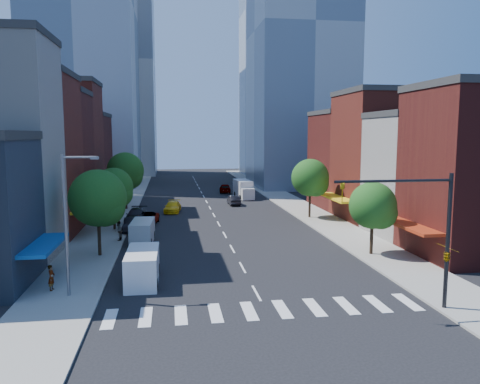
# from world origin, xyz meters

# --- Properties ---
(ground) EXTENTS (220.00, 220.00, 0.00)m
(ground) POSITION_xyz_m (0.00, 0.00, 0.00)
(ground) COLOR black
(ground) RESTS_ON ground
(sidewalk_left) EXTENTS (5.00, 120.00, 0.15)m
(sidewalk_left) POSITION_xyz_m (-12.50, 40.00, 0.07)
(sidewalk_left) COLOR gray
(sidewalk_left) RESTS_ON ground
(sidewalk_right) EXTENTS (5.00, 120.00, 0.15)m
(sidewalk_right) POSITION_xyz_m (12.50, 40.00, 0.07)
(sidewalk_right) COLOR gray
(sidewalk_right) RESTS_ON ground
(crosswalk) EXTENTS (19.00, 3.00, 0.01)m
(crosswalk) POSITION_xyz_m (0.00, -3.00, 0.01)
(crosswalk) COLOR silver
(crosswalk) RESTS_ON ground
(bldg_left_2) EXTENTS (12.00, 9.00, 16.00)m
(bldg_left_2) POSITION_xyz_m (-21.00, 20.50, 8.00)
(bldg_left_2) COLOR maroon
(bldg_left_2) RESTS_ON ground
(bldg_left_3) EXTENTS (12.00, 8.00, 15.00)m
(bldg_left_3) POSITION_xyz_m (-21.00, 29.00, 7.50)
(bldg_left_3) COLOR #4B1512
(bldg_left_3) RESTS_ON ground
(bldg_left_4) EXTENTS (12.00, 9.00, 17.00)m
(bldg_left_4) POSITION_xyz_m (-21.00, 37.50, 8.50)
(bldg_left_4) COLOR maroon
(bldg_left_4) RESTS_ON ground
(bldg_left_5) EXTENTS (12.00, 10.00, 13.00)m
(bldg_left_5) POSITION_xyz_m (-21.00, 47.00, 6.50)
(bldg_left_5) COLOR #4B1512
(bldg_left_5) RESTS_ON ground
(bldg_right_1) EXTENTS (12.00, 8.00, 12.00)m
(bldg_right_1) POSITION_xyz_m (21.00, 15.00, 6.00)
(bldg_right_1) COLOR beige
(bldg_right_1) RESTS_ON ground
(bldg_right_2) EXTENTS (12.00, 10.00, 15.00)m
(bldg_right_2) POSITION_xyz_m (21.00, 24.00, 7.50)
(bldg_right_2) COLOR maroon
(bldg_right_2) RESTS_ON ground
(bldg_right_3) EXTENTS (12.00, 10.00, 13.00)m
(bldg_right_3) POSITION_xyz_m (21.00, 34.00, 6.50)
(bldg_right_3) COLOR #4B1512
(bldg_right_3) RESTS_ON ground
(tower_nw) EXTENTS (20.00, 22.00, 70.00)m
(tower_nw) POSITION_xyz_m (-22.00, 70.00, 35.00)
(tower_nw) COLOR #8C99A8
(tower_nw) RESTS_ON ground
(tower_ne) EXTENTS (18.00, 20.00, 60.00)m
(tower_ne) POSITION_xyz_m (20.00, 62.00, 30.00)
(tower_ne) COLOR #9EA5AD
(tower_ne) RESTS_ON ground
(tower_far_e) EXTENTS (22.00, 22.00, 80.00)m
(tower_far_e) POSITION_xyz_m (24.00, 85.00, 40.00)
(tower_far_e) COLOR #8C99A8
(tower_far_e) RESTS_ON ground
(tower_far_w) EXTENTS (18.00, 18.00, 56.00)m
(tower_far_w) POSITION_xyz_m (-18.00, 95.00, 28.00)
(tower_far_w) COLOR #9EA5AD
(tower_far_w) RESTS_ON ground
(traffic_signal) EXTENTS (7.24, 2.24, 8.00)m
(traffic_signal) POSITION_xyz_m (9.94, -4.50, 4.16)
(traffic_signal) COLOR black
(traffic_signal) RESTS_ON sidewalk_right
(streetlight) EXTENTS (2.25, 0.25, 9.00)m
(streetlight) POSITION_xyz_m (-11.81, 1.00, 5.28)
(streetlight) COLOR slate
(streetlight) RESTS_ON sidewalk_left
(tree_left_near) EXTENTS (4.80, 4.80, 7.30)m
(tree_left_near) POSITION_xyz_m (-11.35, 10.92, 4.87)
(tree_left_near) COLOR black
(tree_left_near) RESTS_ON sidewalk_left
(tree_left_mid) EXTENTS (4.20, 4.20, 6.65)m
(tree_left_mid) POSITION_xyz_m (-11.35, 21.92, 4.53)
(tree_left_mid) COLOR black
(tree_left_mid) RESTS_ON sidewalk_left
(tree_left_far) EXTENTS (5.00, 5.00, 7.75)m
(tree_left_far) POSITION_xyz_m (-11.35, 35.92, 5.20)
(tree_left_far) COLOR black
(tree_left_far) RESTS_ON sidewalk_left
(tree_right_near) EXTENTS (4.00, 4.00, 6.20)m
(tree_right_near) POSITION_xyz_m (11.65, 7.92, 4.19)
(tree_right_near) COLOR black
(tree_right_near) RESTS_ON sidewalk_right
(tree_right_far) EXTENTS (4.60, 4.60, 7.20)m
(tree_right_far) POSITION_xyz_m (11.65, 25.92, 4.86)
(tree_right_far) COLOR black
(tree_right_far) RESTS_ON sidewalk_right
(parked_car_front) EXTENTS (1.67, 3.89, 1.31)m
(parked_car_front) POSITION_xyz_m (-7.50, 4.27, 0.65)
(parked_car_front) COLOR #ABABAF
(parked_car_front) RESTS_ON ground
(parked_car_second) EXTENTS (2.05, 4.62, 1.47)m
(parked_car_second) POSITION_xyz_m (-9.50, 21.13, 0.74)
(parked_car_second) COLOR black
(parked_car_second) RESTS_ON ground
(parked_car_third) EXTENTS (2.92, 5.25, 1.39)m
(parked_car_third) POSITION_xyz_m (-8.21, 24.80, 0.70)
(parked_car_third) COLOR #999999
(parked_car_third) RESTS_ON ground
(parked_car_rear) EXTENTS (2.70, 5.69, 1.60)m
(parked_car_rear) POSITION_xyz_m (-9.50, 26.52, 0.80)
(parked_car_rear) COLOR black
(parked_car_rear) RESTS_ON ground
(cargo_van_near) EXTENTS (2.26, 5.41, 2.29)m
(cargo_van_near) POSITION_xyz_m (-7.50, 3.29, 1.13)
(cargo_van_near) COLOR white
(cargo_van_near) RESTS_ON ground
(cargo_van_far) EXTENTS (2.25, 5.04, 2.10)m
(cargo_van_far) POSITION_xyz_m (-8.22, 15.83, 1.04)
(cargo_van_far) COLOR silver
(cargo_van_far) RESTS_ON ground
(taxi) EXTENTS (2.53, 5.09, 1.42)m
(taxi) POSITION_xyz_m (-5.22, 33.06, 0.71)
(taxi) COLOR yellow
(taxi) RESTS_ON ground
(traffic_car_oncoming) EXTENTS (1.60, 4.23, 1.38)m
(traffic_car_oncoming) POSITION_xyz_m (3.70, 38.28, 0.69)
(traffic_car_oncoming) COLOR black
(traffic_car_oncoming) RESTS_ON ground
(traffic_car_far) EXTENTS (2.26, 4.84, 1.60)m
(traffic_car_far) POSITION_xyz_m (4.11, 52.52, 0.80)
(traffic_car_far) COLOR #999999
(traffic_car_far) RESTS_ON ground
(box_truck) EXTENTS (2.60, 7.21, 2.85)m
(box_truck) POSITION_xyz_m (6.31, 45.60, 1.35)
(box_truck) COLOR silver
(box_truck) RESTS_ON ground
(pedestrian_near) EXTENTS (0.48, 0.66, 1.70)m
(pedestrian_near) POSITION_xyz_m (-13.31, 2.18, 1.00)
(pedestrian_near) COLOR #999999
(pedestrian_near) RESTS_ON sidewalk_left
(pedestrian_far) EXTENTS (0.80, 0.99, 1.93)m
(pedestrian_far) POSITION_xyz_m (-10.50, 16.37, 1.11)
(pedestrian_far) COLOR #999999
(pedestrian_far) RESTS_ON sidewalk_left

